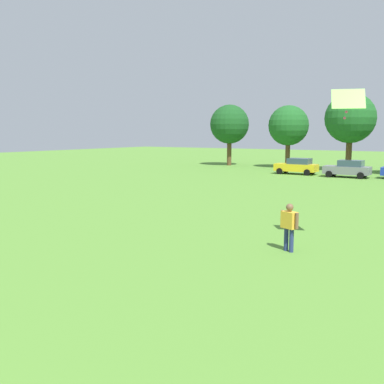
% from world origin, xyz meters
% --- Properties ---
extents(ground_plane, '(160.00, 160.00, 0.00)m').
position_xyz_m(ground_plane, '(0.00, 30.00, 0.00)').
color(ground_plane, '#568C33').
extents(adult_bystander, '(0.78, 0.53, 1.76)m').
position_xyz_m(adult_bystander, '(1.80, 15.44, 1.05)').
color(adult_bystander, navy).
rests_on(adult_bystander, ground).
extents(kite, '(1.29, 0.90, 1.11)m').
position_xyz_m(kite, '(3.24, 17.25, 5.47)').
color(kite, '#8CD859').
extents(parked_car_yellow_0, '(4.30, 2.02, 1.68)m').
position_xyz_m(parked_car_yellow_0, '(-8.16, 44.89, 0.86)').
color(parked_car_yellow_0, yellow).
rests_on(parked_car_yellow_0, ground).
extents(parked_car_gray_1, '(4.30, 2.02, 1.68)m').
position_xyz_m(parked_car_gray_1, '(-2.88, 44.33, 0.86)').
color(parked_car_gray_1, slate).
rests_on(parked_car_gray_1, ground).
extents(tree_far_left, '(5.12, 5.12, 7.98)m').
position_xyz_m(tree_far_left, '(-20.11, 52.48, 5.38)').
color(tree_far_left, brown).
rests_on(tree_far_left, ground).
extents(tree_left, '(4.90, 4.90, 7.64)m').
position_xyz_m(tree_left, '(-12.08, 52.68, 5.16)').
color(tree_left, brown).
rests_on(tree_left, ground).
extents(tree_center, '(5.60, 5.60, 8.73)m').
position_xyz_m(tree_center, '(-4.63, 52.00, 5.90)').
color(tree_center, brown).
rests_on(tree_center, ground).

